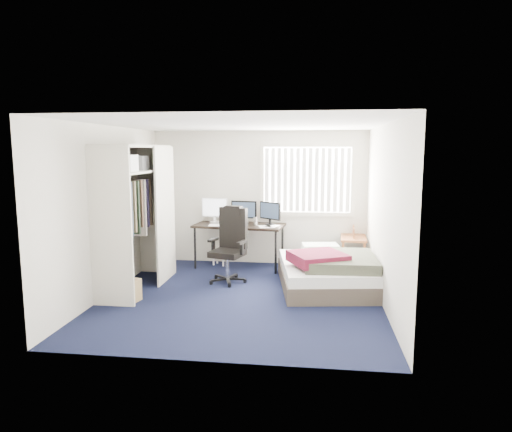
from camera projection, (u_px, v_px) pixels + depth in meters
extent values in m
plane|color=black|center=(242.00, 297.00, 6.71)|extent=(4.20, 4.20, 0.00)
plane|color=silver|center=(259.00, 198.00, 8.59)|extent=(4.00, 0.00, 4.00)
plane|color=silver|center=(208.00, 242.00, 4.47)|extent=(4.00, 0.00, 4.00)
plane|color=silver|center=(109.00, 211.00, 6.78)|extent=(0.00, 4.20, 4.20)
plane|color=silver|center=(385.00, 215.00, 6.28)|extent=(0.00, 4.20, 4.20)
plane|color=white|center=(241.00, 124.00, 6.35)|extent=(4.20, 4.20, 0.00)
cube|color=white|center=(307.00, 180.00, 8.41)|extent=(1.60, 0.02, 1.20)
cube|color=beige|center=(308.00, 145.00, 8.29)|extent=(1.72, 0.06, 0.06)
cube|color=beige|center=(306.00, 214.00, 8.47)|extent=(1.72, 0.06, 0.06)
cube|color=white|center=(307.00, 180.00, 8.35)|extent=(1.60, 0.04, 1.16)
cube|color=beige|center=(111.00, 228.00, 6.17)|extent=(0.60, 0.04, 2.20)
cube|color=beige|center=(156.00, 210.00, 7.94)|extent=(0.60, 0.04, 2.20)
cube|color=beige|center=(133.00, 146.00, 6.90)|extent=(0.60, 1.80, 0.04)
cube|color=beige|center=(134.00, 171.00, 6.96)|extent=(0.56, 1.74, 0.03)
cylinder|color=silver|center=(135.00, 179.00, 6.97)|extent=(0.03, 1.72, 0.03)
cube|color=#26262B|center=(133.00, 209.00, 6.94)|extent=(0.38, 1.10, 0.90)
cube|color=beige|center=(165.00, 214.00, 7.46)|extent=(0.03, 0.90, 2.20)
cube|color=white|center=(122.00, 163.00, 6.49)|extent=(0.38, 0.30, 0.24)
cube|color=gray|center=(135.00, 163.00, 6.99)|extent=(0.34, 0.28, 0.22)
cube|color=black|center=(239.00, 225.00, 8.34)|extent=(1.69, 0.94, 0.04)
cylinder|color=black|center=(195.00, 248.00, 8.27)|extent=(0.04, 0.04, 0.76)
cylinder|color=black|center=(207.00, 242.00, 8.88)|extent=(0.04, 0.04, 0.76)
cylinder|color=black|center=(276.00, 253.00, 7.91)|extent=(0.04, 0.04, 0.76)
cylinder|color=black|center=(282.00, 245.00, 8.52)|extent=(0.04, 0.04, 0.76)
cube|color=white|center=(215.00, 208.00, 8.54)|extent=(0.50, 0.09, 0.36)
cube|color=white|center=(215.00, 208.00, 8.54)|extent=(0.45, 0.06, 0.31)
cube|color=black|center=(244.00, 210.00, 8.41)|extent=(0.48, 0.09, 0.32)
cube|color=#1E2838|center=(244.00, 210.00, 8.41)|extent=(0.43, 0.06, 0.27)
cube|color=black|center=(270.00, 211.00, 8.25)|extent=(0.48, 0.09, 0.32)
cube|color=#1E2838|center=(270.00, 211.00, 8.25)|extent=(0.43, 0.06, 0.27)
cube|color=white|center=(229.00, 224.00, 8.27)|extent=(0.41, 0.19, 0.02)
cube|color=black|center=(246.00, 225.00, 8.19)|extent=(0.07, 0.11, 0.02)
cylinder|color=silver|center=(256.00, 221.00, 8.19)|extent=(0.08, 0.08, 0.16)
cube|color=white|center=(239.00, 224.00, 8.33)|extent=(0.33, 0.31, 0.00)
cube|color=black|center=(228.00, 279.00, 7.46)|extent=(0.72, 0.72, 0.12)
cylinder|color=silver|center=(227.00, 267.00, 7.43)|extent=(0.06, 0.06, 0.39)
cube|color=black|center=(227.00, 253.00, 7.40)|extent=(0.60, 0.60, 0.10)
cube|color=black|center=(233.00, 228.00, 7.54)|extent=(0.49, 0.23, 0.67)
cube|color=black|center=(233.00, 210.00, 7.50)|extent=(0.31, 0.19, 0.15)
cube|color=black|center=(213.00, 240.00, 7.47)|extent=(0.14, 0.28, 0.04)
cube|color=black|center=(242.00, 242.00, 7.27)|extent=(0.14, 0.28, 0.04)
cube|color=white|center=(220.00, 254.00, 8.56)|extent=(0.32, 0.29, 0.03)
cylinder|color=white|center=(214.00, 260.00, 8.55)|extent=(0.03, 0.03, 0.20)
cylinder|color=white|center=(217.00, 258.00, 8.68)|extent=(0.03, 0.03, 0.20)
cylinder|color=white|center=(223.00, 261.00, 8.47)|extent=(0.03, 0.03, 0.20)
cylinder|color=white|center=(227.00, 259.00, 8.61)|extent=(0.03, 0.03, 0.20)
cube|color=brown|center=(353.00, 237.00, 8.23)|extent=(0.49, 0.91, 0.04)
cube|color=brown|center=(343.00, 258.00, 7.91)|extent=(0.04, 0.04, 0.57)
cube|color=brown|center=(342.00, 248.00, 8.69)|extent=(0.04, 0.04, 0.57)
cube|color=brown|center=(364.00, 259.00, 7.84)|extent=(0.04, 0.04, 0.57)
cube|color=brown|center=(362.00, 249.00, 8.63)|extent=(0.04, 0.04, 0.57)
cube|color=brown|center=(354.00, 233.00, 8.02)|extent=(0.03, 0.14, 0.18)
cube|color=brown|center=(353.00, 230.00, 8.34)|extent=(0.03, 0.14, 0.18)
cube|color=#453B32|center=(326.00, 279.00, 7.21)|extent=(1.66, 2.06, 0.24)
cube|color=white|center=(327.00, 267.00, 7.18)|extent=(1.62, 2.02, 0.17)
cube|color=beige|center=(320.00, 248.00, 7.81)|extent=(0.65, 0.48, 0.14)
cube|color=#353A2B|center=(340.00, 261.00, 6.91)|extent=(1.10, 1.21, 0.18)
cube|color=#500D1D|center=(318.00, 258.00, 6.80)|extent=(0.98, 0.96, 0.16)
cube|color=#9E864F|center=(123.00, 290.00, 6.49)|extent=(0.48, 0.40, 0.32)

